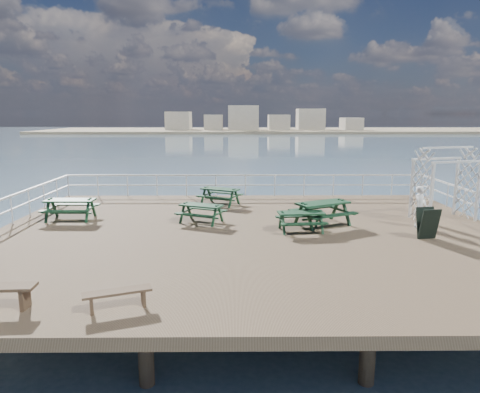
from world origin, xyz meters
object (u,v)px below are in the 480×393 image
at_px(picnic_table_c, 323,208).
at_px(picnic_table_a, 70,205).
at_px(picnic_table_b, 220,193).
at_px(flat_bench_far, 117,295).
at_px(person, 420,207).
at_px(trellis_arbor, 445,188).
at_px(picnic_table_e, 301,217).
at_px(picnic_table_d, 201,209).

bearing_deg(picnic_table_c, picnic_table_a, 149.09).
distance_m(picnic_table_b, flat_bench_far, 10.75).
bearing_deg(person, picnic_table_a, 139.19).
xyz_separation_m(flat_bench_far, trellis_arbor, (10.57, 7.73, 0.96)).
relative_size(picnic_table_a, person, 1.25).
height_order(picnic_table_a, picnic_table_e, picnic_table_a).
distance_m(picnic_table_b, picnic_table_d, 3.32).
xyz_separation_m(trellis_arbor, person, (-1.40, -1.15, -0.51)).
height_order(picnic_table_a, picnic_table_d, picnic_table_a).
relative_size(picnic_table_b, trellis_arbor, 0.76).
bearing_deg(picnic_table_c, trellis_arbor, -16.15).
xyz_separation_m(picnic_table_b, picnic_table_d, (-0.59, -3.27, -0.03)).
relative_size(picnic_table_a, picnic_table_e, 1.09).
height_order(picnic_table_b, picnic_table_d, picnic_table_b).
xyz_separation_m(picnic_table_b, person, (7.39, -4.02, 0.22)).
bearing_deg(picnic_table_d, picnic_table_c, 17.76).
bearing_deg(person, trellis_arbor, 4.01).
bearing_deg(person, picnic_table_d, 139.34).
xyz_separation_m(picnic_table_a, picnic_table_b, (5.73, 2.75, -0.04)).
bearing_deg(picnic_table_c, flat_bench_far, -155.00).
bearing_deg(picnic_table_d, flat_bench_far, -76.38).
distance_m(picnic_table_a, picnic_table_b, 6.35).
distance_m(picnic_table_a, trellis_arbor, 14.54).
height_order(picnic_table_a, trellis_arbor, trellis_arbor).
height_order(picnic_table_b, picnic_table_e, picnic_table_b).
height_order(picnic_table_d, person, person).
distance_m(picnic_table_b, picnic_table_c, 5.38).
distance_m(picnic_table_c, trellis_arbor, 4.96).
bearing_deg(flat_bench_far, person, 15.47).
xyz_separation_m(picnic_table_e, flat_bench_far, (-4.78, -6.06, -0.20)).
xyz_separation_m(picnic_table_e, trellis_arbor, (5.79, 1.67, 0.76)).
xyz_separation_m(picnic_table_a, trellis_arbor, (14.52, -0.12, 0.68)).
relative_size(picnic_table_e, flat_bench_far, 1.19).
xyz_separation_m(picnic_table_a, flat_bench_far, (3.95, -7.85, -0.27)).
height_order(picnic_table_e, flat_bench_far, picnic_table_e).
bearing_deg(person, picnic_table_c, 138.91).
xyz_separation_m(picnic_table_c, flat_bench_far, (-5.71, -6.93, -0.32)).
relative_size(picnic_table_a, flat_bench_far, 1.30).
distance_m(picnic_table_a, picnic_table_c, 9.71).
relative_size(picnic_table_a, trellis_arbor, 0.66).
height_order(picnic_table_a, person, person).
relative_size(picnic_table_c, picnic_table_d, 1.26).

